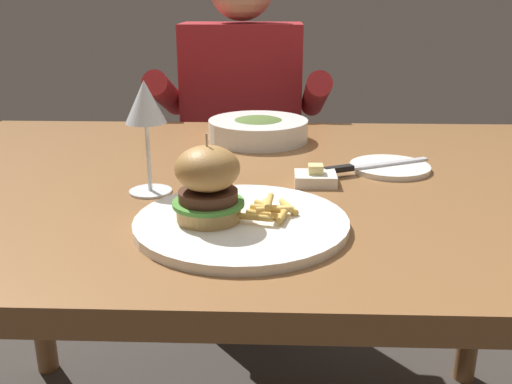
{
  "coord_description": "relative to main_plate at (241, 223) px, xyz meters",
  "views": [
    {
      "loc": [
        0.06,
        -1.0,
        1.06
      ],
      "look_at": [
        0.03,
        -0.21,
        0.78
      ],
      "focal_mm": 40.0,
      "sensor_mm": 36.0,
      "label": 1
    }
  ],
  "objects": [
    {
      "name": "diner_person",
      "position": [
        -0.06,
        0.99,
        -0.18
      ],
      "size": [
        0.51,
        0.36,
        1.18
      ],
      "color": "#282833",
      "rests_on": "ground"
    },
    {
      "name": "wine_glass",
      "position": [
        -0.16,
        0.15,
        0.14
      ],
      "size": [
        0.07,
        0.07,
        0.19
      ],
      "color": "silver",
      "rests_on": "dining_table"
    },
    {
      "name": "fries_pile",
      "position": [
        0.04,
        0.01,
        0.02
      ],
      "size": [
        0.09,
        0.1,
        0.03
      ],
      "color": "#E0B251",
      "rests_on": "main_plate"
    },
    {
      "name": "butter_dish",
      "position": [
        0.12,
        0.2,
        0.0
      ],
      "size": [
        0.07,
        0.06,
        0.04
      ],
      "color": "white",
      "rests_on": "dining_table"
    },
    {
      "name": "burger_sandwich",
      "position": [
        -0.05,
        -0.01,
        0.06
      ],
      "size": [
        0.1,
        0.1,
        0.13
      ],
      "color": "tan",
      "rests_on": "main_plate"
    },
    {
      "name": "soup_bowl",
      "position": [
        0.01,
        0.52,
        0.02
      ],
      "size": [
        0.23,
        0.23,
        0.05
      ],
      "color": "white",
      "rests_on": "dining_table"
    },
    {
      "name": "main_plate",
      "position": [
        0.0,
        0.0,
        0.0
      ],
      "size": [
        0.31,
        0.31,
        0.01
      ],
      "primitive_type": "cylinder",
      "color": "white",
      "rests_on": "dining_table"
    },
    {
      "name": "dining_table",
      "position": [
        -0.01,
        0.24,
        -0.09
      ],
      "size": [
        1.35,
        0.95,
        0.74
      ],
      "color": "brown",
      "rests_on": "ground"
    },
    {
      "name": "table_knife",
      "position": [
        0.22,
        0.28,
        0.01
      ],
      "size": [
        0.21,
        0.11,
        0.01
      ],
      "color": "silver",
      "rests_on": "bread_plate"
    },
    {
      "name": "bread_plate",
      "position": [
        0.27,
        0.3,
        -0.0
      ],
      "size": [
        0.15,
        0.15,
        0.01
      ],
      "primitive_type": "cylinder",
      "color": "white",
      "rests_on": "dining_table"
    }
  ]
}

